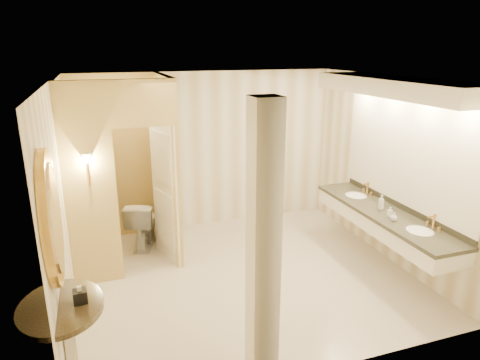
% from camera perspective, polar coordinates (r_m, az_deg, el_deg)
% --- Properties ---
extents(floor, '(4.50, 4.50, 0.00)m').
position_cam_1_polar(floor, '(6.17, 0.55, -12.59)').
color(floor, beige).
rests_on(floor, ground).
extents(ceiling, '(4.50, 4.50, 0.00)m').
position_cam_1_polar(ceiling, '(5.36, 0.64, 13.29)').
color(ceiling, white).
rests_on(ceiling, wall_back).
extents(wall_back, '(4.50, 0.02, 2.70)m').
position_cam_1_polar(wall_back, '(7.47, -4.51, 3.89)').
color(wall_back, white).
rests_on(wall_back, floor).
extents(wall_front, '(4.50, 0.02, 2.70)m').
position_cam_1_polar(wall_front, '(3.93, 10.42, -9.08)').
color(wall_front, white).
rests_on(wall_front, floor).
extents(wall_left, '(0.02, 4.00, 2.70)m').
position_cam_1_polar(wall_left, '(5.35, -22.80, -2.90)').
color(wall_left, white).
rests_on(wall_left, floor).
extents(wall_right, '(0.02, 4.00, 2.70)m').
position_cam_1_polar(wall_right, '(6.68, 19.12, 1.36)').
color(wall_right, white).
rests_on(wall_right, floor).
extents(toilet_closet, '(1.50, 1.55, 2.70)m').
position_cam_1_polar(toilet_closet, '(6.29, -12.05, 1.32)').
color(toilet_closet, '#E1CE75').
rests_on(toilet_closet, floor).
extents(wall_sconce, '(0.14, 0.14, 0.42)m').
position_cam_1_polar(wall_sconce, '(5.64, -19.74, 2.50)').
color(wall_sconce, '#CC8B41').
rests_on(wall_sconce, toilet_closet).
extents(vanity, '(0.75, 2.81, 2.09)m').
position_cam_1_polar(vanity, '(6.15, 19.61, 2.68)').
color(vanity, white).
rests_on(vanity, floor).
extents(console_shelf, '(0.93, 0.93, 1.91)m').
position_cam_1_polar(console_shelf, '(4.07, -23.33, -9.50)').
color(console_shelf, black).
rests_on(console_shelf, floor).
extents(pillar, '(0.25, 0.25, 2.70)m').
position_cam_1_polar(pillar, '(3.91, 3.13, -8.92)').
color(pillar, white).
rests_on(pillar, floor).
extents(tissue_box, '(0.13, 0.13, 0.12)m').
position_cam_1_polar(tissue_box, '(4.23, -20.55, -14.31)').
color(tissue_box, black).
rests_on(tissue_box, console_shelf).
extents(toilet, '(0.67, 0.87, 0.78)m').
position_cam_1_polar(toilet, '(7.03, -12.79, -5.61)').
color(toilet, white).
rests_on(toilet, floor).
extents(soap_bottle_a, '(0.06, 0.06, 0.13)m').
position_cam_1_polar(soap_bottle_a, '(6.17, 19.37, -3.99)').
color(soap_bottle_a, beige).
rests_on(soap_bottle_a, vanity).
extents(soap_bottle_b, '(0.12, 0.12, 0.12)m').
position_cam_1_polar(soap_bottle_b, '(6.02, 19.84, -4.62)').
color(soap_bottle_b, silver).
rests_on(soap_bottle_b, vanity).
extents(soap_bottle_c, '(0.08, 0.08, 0.22)m').
position_cam_1_polar(soap_bottle_c, '(6.36, 18.32, -2.82)').
color(soap_bottle_c, '#C6B28C').
rests_on(soap_bottle_c, vanity).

